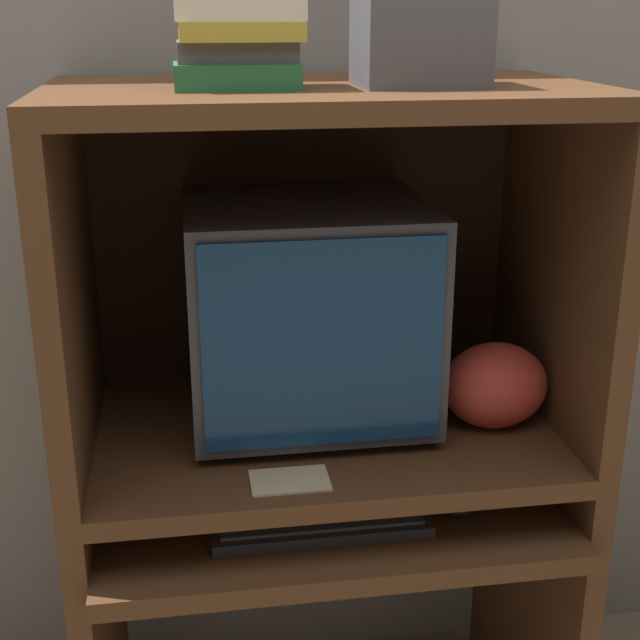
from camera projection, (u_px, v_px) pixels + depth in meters
The scene contains 11 objects.
wall_back at pixel (298, 119), 1.83m from camera, with size 6.00×0.06×2.60m.
desk_base at pixel (326, 598), 1.78m from camera, with size 0.93×0.60×0.65m.
desk_monitor_shelf at pixel (324, 439), 1.70m from camera, with size 0.93×0.56×0.12m.
hutch_upper at pixel (321, 208), 1.58m from camera, with size 0.93×0.56×0.63m.
crt_monitor at pixel (308, 310), 1.66m from camera, with size 0.44×0.39×0.42m.
keyboard at pixel (320, 520), 1.58m from camera, with size 0.39×0.14×0.03m.
mouse at pixel (460, 507), 1.62m from camera, with size 0.06×0.04×0.03m.
snack_bag at pixel (495, 385), 1.67m from camera, with size 0.20×0.15×0.16m.
book_stack at pixel (238, 39), 1.39m from camera, with size 0.20×0.16×0.14m.
paper_card at pixel (290, 480), 1.49m from camera, with size 0.13×0.09×0.00m.
storage_box at pixel (420, 42), 1.43m from camera, with size 0.20×0.17×0.14m.
Camera 1 is at (-0.24, -1.23, 1.52)m, focal length 50.00 mm.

